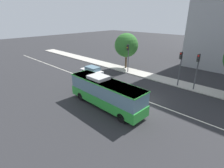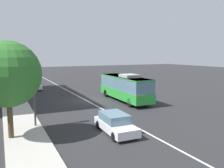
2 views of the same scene
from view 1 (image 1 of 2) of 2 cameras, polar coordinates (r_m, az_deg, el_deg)
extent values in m
plane|color=#28282B|center=(21.81, 10.65, -5.31)|extent=(160.00, 160.00, 0.00)
cube|color=#B2ADA3|center=(28.63, 19.88, 0.58)|extent=(80.00, 2.84, 0.14)
cube|color=silver|center=(21.81, 10.65, -5.29)|extent=(76.00, 0.16, 0.01)
cube|color=green|center=(19.61, -2.03, -4.95)|extent=(10.06, 2.76, 1.10)
cube|color=slate|center=(19.05, -2.09, -1.36)|extent=(9.86, 2.68, 1.58)
cube|color=green|center=(18.78, -2.12, 0.69)|extent=(9.96, 2.73, 0.12)
cube|color=#B2B2B2|center=(19.54, -4.53, 2.24)|extent=(2.25, 1.86, 0.36)
cylinder|color=black|center=(18.57, 7.79, -8.47)|extent=(1.01, 0.33, 1.00)
cylinder|color=black|center=(17.10, 3.20, -11.17)|extent=(1.01, 0.33, 1.00)
cylinder|color=black|center=(22.80, -5.85, -2.40)|extent=(1.01, 0.33, 1.00)
cylinder|color=black|center=(21.62, -10.36, -4.06)|extent=(1.01, 0.33, 1.00)
cube|color=white|center=(30.87, -6.78, 4.15)|extent=(4.56, 1.96, 0.60)
cube|color=slate|center=(30.50, -6.54, 5.17)|extent=(2.58, 1.74, 0.64)
cylinder|color=black|center=(31.64, -9.58, 4.05)|extent=(0.65, 0.24, 0.64)
cylinder|color=black|center=(32.53, -7.29, 4.68)|extent=(0.65, 0.24, 0.64)
cylinder|color=black|center=(29.34, -6.17, 2.82)|extent=(0.65, 0.24, 0.64)
cylinder|color=black|center=(30.30, -3.81, 3.52)|extent=(0.65, 0.24, 0.64)
cylinder|color=#47474C|center=(26.57, 21.67, 4.51)|extent=(0.16, 0.16, 5.20)
cube|color=black|center=(25.84, 22.02, 8.73)|extent=(0.34, 0.30, 0.96)
sphere|color=red|center=(25.64, 21.98, 9.39)|extent=(0.22, 0.22, 0.22)
sphere|color=#2D2D2D|center=(25.70, 21.88, 8.69)|extent=(0.22, 0.22, 0.22)
sphere|color=#2D2D2D|center=(25.77, 21.78, 8.00)|extent=(0.22, 0.22, 0.22)
cylinder|color=#47474C|center=(31.23, 5.43, 8.37)|extent=(0.16, 0.16, 5.20)
cube|color=black|center=(30.59, 5.27, 12.02)|extent=(0.34, 0.30, 0.96)
sphere|color=#2D2D2D|center=(30.42, 5.13, 12.58)|extent=(0.22, 0.22, 0.22)
sphere|color=#F9A514|center=(30.47, 5.11, 11.98)|extent=(0.22, 0.22, 0.22)
sphere|color=#2D2D2D|center=(30.53, 5.09, 11.39)|extent=(0.22, 0.22, 0.22)
cylinder|color=#47474C|center=(26.05, 26.32, 3.45)|extent=(0.16, 0.16, 5.20)
cube|color=black|center=(25.29, 26.88, 7.71)|extent=(0.32, 0.28, 0.96)
sphere|color=red|center=(25.09, 26.90, 8.37)|extent=(0.22, 0.22, 0.22)
sphere|color=#2D2D2D|center=(25.15, 26.77, 7.67)|extent=(0.22, 0.22, 0.22)
sphere|color=#2D2D2D|center=(25.22, 26.65, 6.97)|extent=(0.22, 0.22, 0.22)
cylinder|color=#4C3823|center=(34.18, 4.64, 7.58)|extent=(0.36, 0.36, 2.89)
sphere|color=#2D6B28|center=(33.56, 4.81, 12.78)|extent=(4.51, 4.51, 4.51)
camera|label=2|loc=(46.05, -12.00, 16.53)|focal=36.71mm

